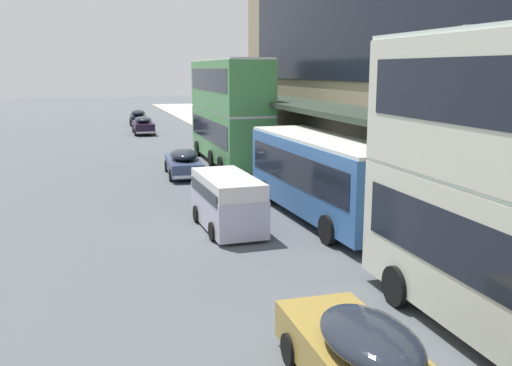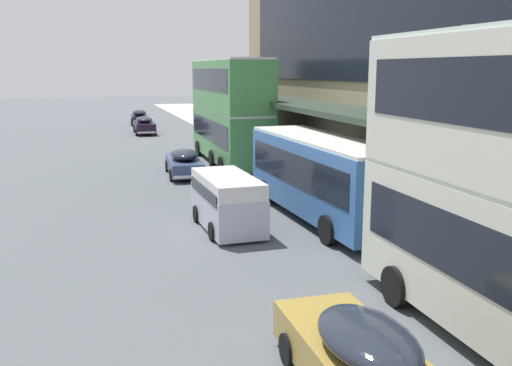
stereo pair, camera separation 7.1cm
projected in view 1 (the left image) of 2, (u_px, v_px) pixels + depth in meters
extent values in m
cube|color=#3462A2|center=(323.00, 176.00, 21.69)|extent=(2.84, 9.72, 2.70)
cube|color=black|center=(324.00, 168.00, 21.62)|extent=(2.85, 8.95, 1.19)
cube|color=silver|center=(324.00, 139.00, 21.41)|extent=(2.74, 9.72, 0.12)
cube|color=black|center=(278.00, 134.00, 25.98)|extent=(1.24, 0.11, 0.36)
cylinder|color=black|center=(264.00, 192.00, 24.57)|extent=(0.29, 1.01, 1.00)
cylinder|color=black|center=(316.00, 188.00, 25.35)|extent=(0.29, 1.01, 1.00)
cylinder|color=black|center=(328.00, 230.00, 18.76)|extent=(0.29, 1.01, 1.00)
cylinder|color=black|center=(393.00, 223.00, 19.54)|extent=(0.29, 1.01, 1.00)
cube|color=#4A904D|center=(229.00, 135.00, 34.62)|extent=(2.65, 11.16, 2.86)
cube|color=black|center=(229.00, 129.00, 34.55)|extent=(2.68, 10.27, 1.26)
cube|color=silver|center=(229.00, 110.00, 34.33)|extent=(2.55, 11.16, 0.12)
cube|color=#4A904D|center=(228.00, 85.00, 34.04)|extent=(2.65, 11.16, 2.86)
cube|color=black|center=(228.00, 79.00, 33.97)|extent=(2.68, 10.27, 1.26)
cube|color=silver|center=(228.00, 60.00, 33.75)|extent=(2.55, 11.16, 0.12)
cube|color=black|center=(209.00, 66.00, 39.09)|extent=(1.27, 0.07, 0.36)
cylinder|color=black|center=(198.00, 148.00, 38.10)|extent=(0.26, 1.00, 1.00)
cylinder|color=black|center=(234.00, 147.00, 38.79)|extent=(0.26, 1.00, 1.00)
cylinder|color=black|center=(221.00, 165.00, 31.27)|extent=(0.26, 1.00, 1.00)
cylinder|color=black|center=(265.00, 163.00, 31.96)|extent=(0.26, 1.00, 1.00)
cylinder|color=black|center=(211.00, 158.00, 33.74)|extent=(0.26, 1.00, 1.00)
cylinder|color=black|center=(253.00, 157.00, 34.43)|extent=(0.26, 1.00, 1.00)
cube|color=black|center=(413.00, 51.00, 14.88)|extent=(1.25, 0.07, 0.36)
cylinder|color=black|center=(396.00, 286.00, 13.89)|extent=(0.26, 1.00, 1.00)
cylinder|color=black|center=(483.00, 276.00, 14.57)|extent=(0.26, 1.00, 1.00)
ellipsoid|color=#1E232D|center=(370.00, 338.00, 9.58)|extent=(1.53, 2.58, 0.61)
cube|color=silver|center=(312.00, 322.00, 12.23)|extent=(1.62, 0.14, 0.14)
sphere|color=silver|center=(292.00, 313.00, 12.02)|extent=(0.18, 0.18, 0.18)
sphere|color=silver|center=(333.00, 308.00, 12.27)|extent=(0.18, 0.18, 0.18)
cylinder|color=black|center=(289.00, 349.00, 11.12)|extent=(0.15, 0.64, 0.64)
cylinder|color=black|center=(368.00, 338.00, 11.58)|extent=(0.15, 0.64, 0.64)
cube|color=black|center=(138.00, 119.00, 59.03)|extent=(1.81, 4.10, 0.76)
ellipsoid|color=#1E232D|center=(138.00, 113.00, 58.70)|extent=(1.52, 2.28, 0.65)
cube|color=silver|center=(138.00, 120.00, 61.04)|extent=(1.53, 0.20, 0.14)
cube|color=silver|center=(139.00, 123.00, 57.11)|extent=(1.53, 0.20, 0.14)
sphere|color=silver|center=(133.00, 117.00, 60.85)|extent=(0.18, 0.18, 0.18)
sphere|color=silver|center=(142.00, 117.00, 61.06)|extent=(0.18, 0.18, 0.18)
cylinder|color=black|center=(130.00, 121.00, 60.09)|extent=(0.17, 0.65, 0.64)
cylinder|color=black|center=(146.00, 121.00, 60.46)|extent=(0.17, 0.65, 0.64)
cylinder|color=black|center=(131.00, 123.00, 57.71)|extent=(0.17, 0.65, 0.64)
cylinder|color=black|center=(147.00, 123.00, 58.08)|extent=(0.17, 0.65, 0.64)
cube|color=black|center=(143.00, 127.00, 51.00)|extent=(1.74, 4.78, 0.82)
ellipsoid|color=#1E232D|center=(143.00, 120.00, 50.65)|extent=(1.50, 2.64, 0.54)
cube|color=silver|center=(141.00, 127.00, 53.35)|extent=(1.57, 0.15, 0.14)
cube|color=silver|center=(146.00, 132.00, 48.77)|extent=(1.57, 0.15, 0.14)
sphere|color=silver|center=(136.00, 124.00, 53.14)|extent=(0.18, 0.18, 0.18)
sphere|color=silver|center=(146.00, 124.00, 53.38)|extent=(0.18, 0.18, 0.18)
cylinder|color=black|center=(133.00, 129.00, 52.24)|extent=(0.15, 0.64, 0.64)
cylinder|color=black|center=(151.00, 128.00, 52.67)|extent=(0.15, 0.64, 0.64)
cylinder|color=black|center=(135.00, 132.00, 49.46)|extent=(0.15, 0.64, 0.64)
cylinder|color=black|center=(154.00, 132.00, 49.89)|extent=(0.15, 0.64, 0.64)
cube|color=#364267|center=(184.00, 165.00, 30.96)|extent=(1.94, 4.79, 0.71)
ellipsoid|color=#1E232D|center=(184.00, 155.00, 30.61)|extent=(1.62, 2.67, 0.58)
cube|color=silver|center=(179.00, 162.00, 33.29)|extent=(1.59, 0.21, 0.14)
cube|color=silver|center=(189.00, 177.00, 28.71)|extent=(1.59, 0.21, 0.14)
sphere|color=silver|center=(171.00, 158.00, 33.11)|extent=(0.18, 0.18, 0.18)
sphere|color=silver|center=(187.00, 157.00, 33.31)|extent=(0.18, 0.18, 0.18)
cylinder|color=black|center=(166.00, 166.00, 32.21)|extent=(0.18, 0.65, 0.64)
cylinder|color=black|center=(196.00, 165.00, 32.58)|extent=(0.18, 0.65, 0.64)
cylinder|color=black|center=(171.00, 175.00, 29.43)|extent=(0.18, 0.65, 0.64)
cylinder|color=black|center=(203.00, 174.00, 29.80)|extent=(0.18, 0.65, 0.64)
cube|color=#B7B4CB|center=(227.00, 208.00, 20.56)|extent=(1.88, 4.35, 1.29)
cube|color=silver|center=(227.00, 187.00, 20.40)|extent=(1.85, 4.27, 0.83)
cube|color=black|center=(227.00, 190.00, 20.42)|extent=(1.91, 3.92, 0.41)
ellipsoid|color=#B7B4CB|center=(213.00, 193.00, 22.48)|extent=(1.63, 0.65, 1.11)
cylinder|color=black|center=(196.00, 214.00, 21.53)|extent=(0.18, 0.64, 0.64)
cylinder|color=black|center=(241.00, 210.00, 22.07)|extent=(0.18, 0.64, 0.64)
cylinder|color=black|center=(213.00, 231.00, 19.21)|extent=(0.18, 0.64, 0.64)
cylinder|color=black|center=(262.00, 227.00, 19.75)|extent=(0.18, 0.64, 0.64)
cylinder|color=#4C4C51|center=(493.00, 150.00, 15.57)|extent=(0.16, 0.16, 6.73)
cylinder|color=#4C4C51|center=(484.00, 27.00, 14.76)|extent=(1.20, 0.10, 0.10)
ellipsoid|color=silver|center=(464.00, 29.00, 14.61)|extent=(0.44, 0.28, 0.20)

